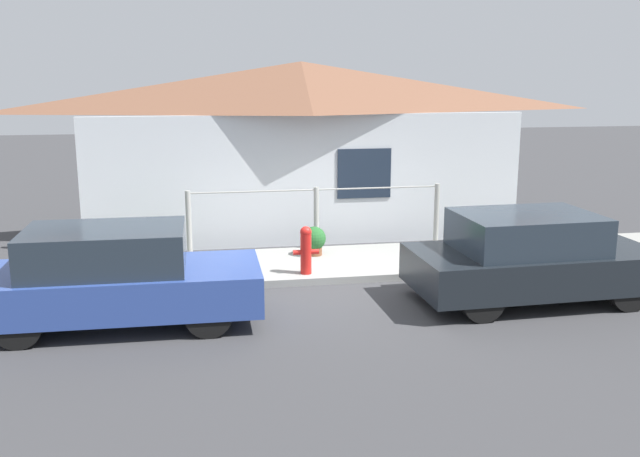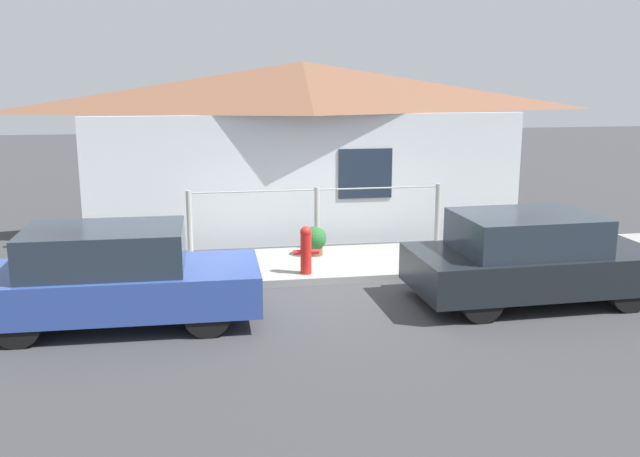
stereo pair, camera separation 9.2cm
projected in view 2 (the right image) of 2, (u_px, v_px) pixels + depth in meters
The scene contains 10 objects.
ground_plane at pixel (337, 285), 11.84m from camera, with size 60.00×60.00×0.00m, color #38383A.
sidewalk at pixel (325, 264), 12.86m from camera, with size 24.00×2.14×0.12m.
house at pixel (304, 97), 14.78m from camera, with size 9.25×2.23×3.66m.
fence at pixel (317, 215), 13.58m from camera, with size 4.90×0.10×1.20m.
car_left at pixel (114, 277), 9.87m from camera, with size 3.91×1.65×1.39m.
car_right at pixel (531, 258), 10.87m from camera, with size 3.79×1.84×1.38m.
fire_hydrant at pixel (306, 249), 11.95m from camera, with size 0.44×0.20×0.82m.
potted_plant_near_hydrant at pixel (315, 240), 13.19m from camera, with size 0.44×0.44×0.54m.
potted_plant_by_fence at pixel (135, 242), 12.74m from camera, with size 0.58×0.58×0.66m.
potted_plant_corner at pixel (472, 235), 13.72m from camera, with size 0.35×0.35×0.48m.
Camera 2 is at (-2.16, -11.15, 3.50)m, focal length 40.00 mm.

